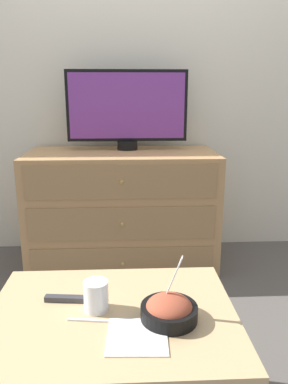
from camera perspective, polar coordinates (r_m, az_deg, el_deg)
ground_plane at (r=2.92m, az=-0.43°, el=-7.90°), size 12.00×12.00×0.00m
wall_back at (r=2.72m, az=-0.51°, el=18.43°), size 12.00×0.05×2.60m
dresser at (r=2.49m, az=-3.30°, el=-2.65°), size 1.21×0.59×0.77m
tv at (r=2.49m, az=-2.61°, el=12.65°), size 0.78×0.13×0.51m
coffee_table at (r=1.27m, az=-4.84°, el=-20.71°), size 0.77×0.59×0.47m
takeout_bowl at (r=1.18m, az=3.84°, el=-17.52°), size 0.17×0.17×0.20m
drink_cup at (r=1.22m, az=-7.31°, el=-15.66°), size 0.08×0.08×0.10m
napkin at (r=1.12m, az=-1.05°, el=-21.15°), size 0.18×0.18×0.00m
knife at (r=1.19m, az=-7.40°, el=-18.84°), size 0.17×0.03×0.01m
remote_control at (r=1.30m, az=-11.70°, el=-15.64°), size 0.15×0.04×0.02m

